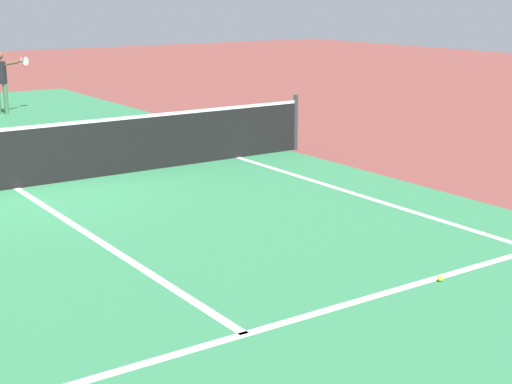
# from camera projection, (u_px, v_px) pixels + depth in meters

# --- Properties ---
(ground_plane) EXTENTS (60.00, 60.00, 0.00)m
(ground_plane) POSITION_uv_depth(u_px,v_px,m) (17.00, 188.00, 11.90)
(ground_plane) COLOR brown
(court_surface_inbounds) EXTENTS (10.62, 24.40, 0.00)m
(court_surface_inbounds) POSITION_uv_depth(u_px,v_px,m) (17.00, 188.00, 11.90)
(court_surface_inbounds) COLOR #2D7247
(court_surface_inbounds) RESTS_ON ground_plane
(line_sideline_right) EXTENTS (0.10, 11.89, 0.01)m
(line_sideline_right) POSITION_uv_depth(u_px,v_px,m) (502.00, 240.00, 9.40)
(line_sideline_right) COLOR white
(line_sideline_right) RESTS_ON ground_plane
(line_service_near) EXTENTS (8.22, 0.10, 0.01)m
(line_service_near) POSITION_uv_depth(u_px,v_px,m) (245.00, 334.00, 6.79)
(line_service_near) COLOR white
(line_service_near) RESTS_ON ground_plane
(line_center_service) EXTENTS (0.10, 6.40, 0.01)m
(line_center_service) POSITION_uv_depth(u_px,v_px,m) (99.00, 241.00, 9.34)
(line_center_service) COLOR white
(line_center_service) RESTS_ON ground_plane
(net) EXTENTS (10.97, 0.09, 1.07)m
(net) POSITION_uv_depth(u_px,v_px,m) (14.00, 157.00, 11.77)
(net) COLOR #33383D
(net) RESTS_ON ground_plane
(player_far) EXTENTS (1.05, 0.69, 1.56)m
(player_far) POSITION_uv_depth(u_px,v_px,m) (1.00, 76.00, 19.08)
(player_far) COLOR #3F7247
(player_far) RESTS_ON ground_plane
(tennis_ball_mid_court) EXTENTS (0.07, 0.07, 0.07)m
(tennis_ball_mid_court) POSITION_uv_depth(u_px,v_px,m) (440.00, 279.00, 8.03)
(tennis_ball_mid_court) COLOR #CCE033
(tennis_ball_mid_court) RESTS_ON ground_plane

